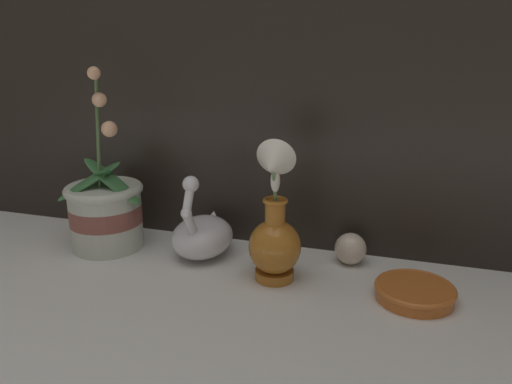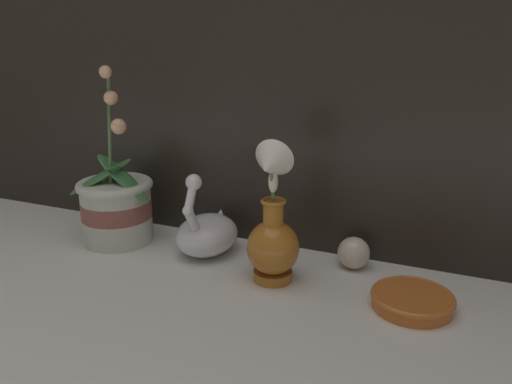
{
  "view_description": "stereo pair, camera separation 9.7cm",
  "coord_description": "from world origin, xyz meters",
  "px_view_note": "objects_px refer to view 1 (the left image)",
  "views": [
    {
      "loc": [
        0.29,
        -0.74,
        0.46
      ],
      "look_at": [
        0.02,
        0.15,
        0.17
      ],
      "focal_mm": 35.0,
      "sensor_mm": 36.0,
      "label": 1
    },
    {
      "loc": [
        0.38,
        -0.7,
        0.46
      ],
      "look_at": [
        0.02,
        0.15,
        0.17
      ],
      "focal_mm": 35.0,
      "sensor_mm": 36.0,
      "label": 2
    }
  ],
  "objects_px": {
    "orchid_potted_plant": "(105,210)",
    "swan_figurine": "(203,234)",
    "glass_sphere": "(350,249)",
    "blue_vase": "(274,233)",
    "amber_dish": "(415,291)"
  },
  "relations": [
    {
      "from": "orchid_potted_plant",
      "to": "blue_vase",
      "type": "distance_m",
      "value": 0.41
    },
    {
      "from": "swan_figurine",
      "to": "amber_dish",
      "type": "bearing_deg",
      "value": -8.95
    },
    {
      "from": "blue_vase",
      "to": "swan_figurine",
      "type": "bearing_deg",
      "value": 158.85
    },
    {
      "from": "glass_sphere",
      "to": "blue_vase",
      "type": "bearing_deg",
      "value": -138.84
    },
    {
      "from": "blue_vase",
      "to": "glass_sphere",
      "type": "xyz_separation_m",
      "value": [
        0.13,
        0.12,
        -0.07
      ]
    },
    {
      "from": "orchid_potted_plant",
      "to": "swan_figurine",
      "type": "relative_size",
      "value": 2.08
    },
    {
      "from": "swan_figurine",
      "to": "blue_vase",
      "type": "bearing_deg",
      "value": -21.15
    },
    {
      "from": "orchid_potted_plant",
      "to": "glass_sphere",
      "type": "bearing_deg",
      "value": 7.48
    },
    {
      "from": "orchid_potted_plant",
      "to": "swan_figurine",
      "type": "xyz_separation_m",
      "value": [
        0.22,
        0.02,
        -0.04
      ]
    },
    {
      "from": "blue_vase",
      "to": "glass_sphere",
      "type": "bearing_deg",
      "value": 41.16
    },
    {
      "from": "blue_vase",
      "to": "glass_sphere",
      "type": "height_order",
      "value": "blue_vase"
    },
    {
      "from": "swan_figurine",
      "to": "glass_sphere",
      "type": "bearing_deg",
      "value": 8.78
    },
    {
      "from": "orchid_potted_plant",
      "to": "swan_figurine",
      "type": "height_order",
      "value": "orchid_potted_plant"
    },
    {
      "from": "orchid_potted_plant",
      "to": "glass_sphere",
      "type": "height_order",
      "value": "orchid_potted_plant"
    },
    {
      "from": "blue_vase",
      "to": "amber_dish",
      "type": "xyz_separation_m",
      "value": [
        0.27,
        -0.0,
        -0.08
      ]
    }
  ]
}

